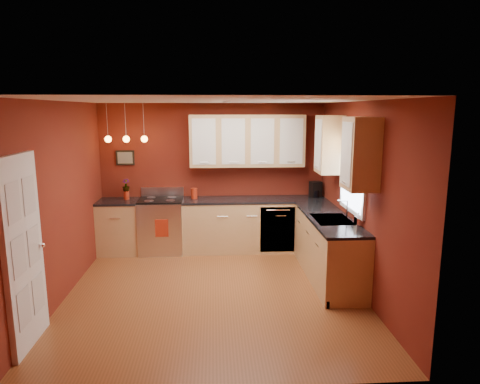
{
  "coord_description": "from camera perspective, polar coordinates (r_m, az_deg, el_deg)",
  "views": [
    {
      "loc": [
        0.01,
        -5.56,
        2.49
      ],
      "look_at": [
        0.42,
        1.0,
        1.22
      ],
      "focal_mm": 32.0,
      "sensor_mm": 36.0,
      "label": 1
    }
  ],
  "objects": [
    {
      "name": "dishwasher_front",
      "position": [
        7.44,
        5.02,
        -5.0
      ],
      "size": [
        0.6,
        0.02,
        0.8
      ],
      "primitive_type": "cube",
      "color": "silver",
      "rests_on": "base_cabinets_back_right"
    },
    {
      "name": "soap_pump",
      "position": [
        5.98,
        15.51,
        -3.52
      ],
      "size": [
        0.1,
        0.1,
        0.19
      ],
      "primitive_type": "imported",
      "rotation": [
        0.0,
        0.0,
        0.15
      ],
      "color": "white",
      "rests_on": "counter_right"
    },
    {
      "name": "ceiling",
      "position": [
        5.56,
        -3.75,
        12.07
      ],
      "size": [
        4.0,
        4.2,
        0.02
      ],
      "primitive_type": "cube",
      "color": "white",
      "rests_on": "wall_back"
    },
    {
      "name": "counter_back_left",
      "position": [
        7.71,
        -15.92,
        -1.22
      ],
      "size": [
        0.7,
        0.62,
        0.04
      ],
      "primitive_type": "cube",
      "color": "black",
      "rests_on": "base_cabinets_back_left"
    },
    {
      "name": "pendant_lights",
      "position": [
        7.47,
        -14.93,
        6.9
      ],
      "size": [
        0.71,
        0.11,
        0.66
      ],
      "color": "gray",
      "rests_on": "ceiling"
    },
    {
      "name": "counter_right",
      "position": [
        6.44,
        11.79,
        -3.39
      ],
      "size": [
        0.62,
        2.1,
        0.04
      ],
      "primitive_type": "cube",
      "color": "black",
      "rests_on": "base_cabinets_right"
    },
    {
      "name": "wall_back",
      "position": [
        7.75,
        -3.59,
        2.11
      ],
      "size": [
        4.0,
        0.02,
        2.6
      ],
      "primitive_type": "cube",
      "color": "maroon",
      "rests_on": "floor"
    },
    {
      "name": "coffee_maker",
      "position": [
        7.8,
        10.05,
        0.29
      ],
      "size": [
        0.23,
        0.22,
        0.28
      ],
      "rotation": [
        0.0,
        0.0,
        0.24
      ],
      "color": "black",
      "rests_on": "counter_back_right"
    },
    {
      "name": "window",
      "position": [
        6.23,
        14.86,
        3.21
      ],
      "size": [
        0.06,
        1.02,
        1.22
      ],
      "color": "white",
      "rests_on": "wall_right"
    },
    {
      "name": "wall_picture",
      "position": [
        7.84,
        -15.05,
        4.44
      ],
      "size": [
        0.32,
        0.03,
        0.26
      ],
      "primitive_type": "cube",
      "color": "black",
      "rests_on": "wall_back"
    },
    {
      "name": "door_left_wall",
      "position": [
        5.01,
        -26.89,
        -7.25
      ],
      "size": [
        0.12,
        0.82,
        2.05
      ],
      "color": "white",
      "rests_on": "floor"
    },
    {
      "name": "wall_left",
      "position": [
        6.03,
        -22.96,
        -1.29
      ],
      "size": [
        0.02,
        4.2,
        2.6
      ],
      "primitive_type": "cube",
      "color": "maroon",
      "rests_on": "floor"
    },
    {
      "name": "wall_right",
      "position": [
        6.02,
        15.8,
        -0.85
      ],
      "size": [
        0.02,
        4.2,
        2.6
      ],
      "primitive_type": "cube",
      "color": "maroon",
      "rests_on": "floor"
    },
    {
      "name": "flowers",
      "position": [
        7.7,
        -14.97,
        0.84
      ],
      "size": [
        0.13,
        0.13,
        0.23
      ],
      "primitive_type": "imported",
      "rotation": [
        0.0,
        0.0,
        -0.02
      ],
      "color": "#A12611",
      "rests_on": "red_vase"
    },
    {
      "name": "counter_back_right",
      "position": [
        7.56,
        1.98,
        -1.03
      ],
      "size": [
        2.54,
        0.62,
        0.04
      ],
      "primitive_type": "cube",
      "color": "black",
      "rests_on": "base_cabinets_back_right"
    },
    {
      "name": "base_cabinets_back_left",
      "position": [
        7.82,
        -15.74,
        -4.59
      ],
      "size": [
        0.7,
        0.6,
        0.9
      ],
      "primitive_type": "cube",
      "color": "tan",
      "rests_on": "floor"
    },
    {
      "name": "upper_cabinets_right",
      "position": [
        6.18,
        13.59,
        5.65
      ],
      "size": [
        0.35,
        1.95,
        0.9
      ],
      "primitive_type": "cube",
      "color": "tan",
      "rests_on": "wall_right"
    },
    {
      "name": "upper_cabinets_back",
      "position": [
        7.53,
        0.95,
        6.84
      ],
      "size": [
        2.0,
        0.35,
        0.9
      ],
      "primitive_type": "cube",
      "color": "tan",
      "rests_on": "wall_back"
    },
    {
      "name": "dish_towel",
      "position": [
        7.36,
        -10.4,
        -4.76
      ],
      "size": [
        0.22,
        0.02,
        0.3
      ],
      "primitive_type": "cube",
      "color": "#A12611",
      "rests_on": "gas_range"
    },
    {
      "name": "base_cabinets_back_right",
      "position": [
        7.67,
        1.96,
        -4.47
      ],
      "size": [
        2.54,
        0.6,
        0.9
      ],
      "primitive_type": "cube",
      "color": "tan",
      "rests_on": "floor"
    },
    {
      "name": "base_cabinets_right",
      "position": [
        6.57,
        11.63,
        -7.37
      ],
      "size": [
        0.6,
        2.1,
        0.9
      ],
      "primitive_type": "cube",
      "color": "tan",
      "rests_on": "floor"
    },
    {
      "name": "gas_range",
      "position": [
        7.69,
        -10.41,
        -4.38
      ],
      "size": [
        0.76,
        0.64,
        1.11
      ],
      "color": "silver",
      "rests_on": "floor"
    },
    {
      "name": "sink",
      "position": [
        6.3,
        12.16,
        -3.77
      ],
      "size": [
        0.5,
        0.7,
        0.33
      ],
      "color": "gray",
      "rests_on": "counter_right"
    },
    {
      "name": "red_vase",
      "position": [
        7.73,
        -14.91,
        -0.41
      ],
      "size": [
        0.09,
        0.09,
        0.15
      ],
      "primitive_type": "cylinder",
      "color": "#A12611",
      "rests_on": "counter_back_left"
    },
    {
      "name": "red_canister",
      "position": [
        7.58,
        -6.14,
        -0.19
      ],
      "size": [
        0.12,
        0.12,
        0.18
      ],
      "color": "#A12611",
      "rests_on": "counter_back_right"
    },
    {
      "name": "wall_front",
      "position": [
        3.66,
        -3.59,
        -8.02
      ],
      "size": [
        4.0,
        0.02,
        2.6
      ],
      "primitive_type": "cube",
      "color": "maroon",
      "rests_on": "floor"
    },
    {
      "name": "floor",
      "position": [
        6.09,
        -3.44,
        -13.18
      ],
      "size": [
        4.2,
        4.2,
        0.0
      ],
      "primitive_type": "plane",
      "color": "brown",
      "rests_on": "ground"
    }
  ]
}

